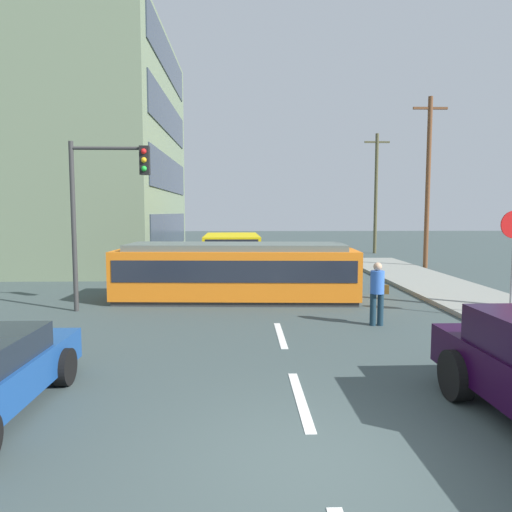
% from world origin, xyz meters
% --- Properties ---
extents(ground_plane, '(120.00, 120.00, 0.00)m').
position_xyz_m(ground_plane, '(0.00, 10.00, 0.00)').
color(ground_plane, '#3A4847').
extents(lane_stripe_1, '(0.16, 2.40, 0.01)m').
position_xyz_m(lane_stripe_1, '(0.00, 2.00, 0.01)').
color(lane_stripe_1, silver).
rests_on(lane_stripe_1, ground).
extents(lane_stripe_2, '(0.16, 2.40, 0.01)m').
position_xyz_m(lane_stripe_2, '(0.00, 6.00, 0.01)').
color(lane_stripe_2, silver).
rests_on(lane_stripe_2, ground).
extents(lane_stripe_3, '(0.16, 2.40, 0.01)m').
position_xyz_m(lane_stripe_3, '(0.00, 16.68, 0.01)').
color(lane_stripe_3, silver).
rests_on(lane_stripe_3, ground).
extents(lane_stripe_4, '(0.16, 2.40, 0.01)m').
position_xyz_m(lane_stripe_4, '(0.00, 22.68, 0.01)').
color(lane_stripe_4, silver).
rests_on(lane_stripe_4, ground).
extents(corner_building, '(16.29, 14.34, 12.80)m').
position_xyz_m(corner_building, '(-13.19, 22.38, 6.40)').
color(corner_building, slate).
rests_on(corner_building, ground).
extents(streetcar_tram, '(8.12, 2.90, 1.92)m').
position_xyz_m(streetcar_tram, '(-1.13, 10.68, 0.99)').
color(streetcar_tram, orange).
rests_on(streetcar_tram, ground).
extents(city_bus, '(2.64, 5.08, 1.91)m').
position_xyz_m(city_bus, '(-1.42, 17.29, 1.08)').
color(city_bus, gold).
rests_on(city_bus, ground).
extents(pedestrian_crossing, '(0.51, 0.36, 1.67)m').
position_xyz_m(pedestrian_crossing, '(2.61, 6.92, 0.94)').
color(pedestrian_crossing, '#172F3E').
rests_on(pedestrian_crossing, ground).
extents(traffic_light_mast, '(2.35, 0.33, 5.04)m').
position_xyz_m(traffic_light_mast, '(-5.03, 9.00, 3.50)').
color(traffic_light_mast, '#333333').
rests_on(traffic_light_mast, ground).
extents(utility_pole_mid, '(1.80, 0.24, 8.95)m').
position_xyz_m(utility_pole_mid, '(8.87, 19.76, 4.66)').
color(utility_pole_mid, brown).
rests_on(utility_pole_mid, ground).
extents(utility_pole_far, '(1.80, 0.24, 8.54)m').
position_xyz_m(utility_pole_far, '(8.69, 28.93, 4.46)').
color(utility_pole_far, '#4E4C31').
rests_on(utility_pole_far, ground).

